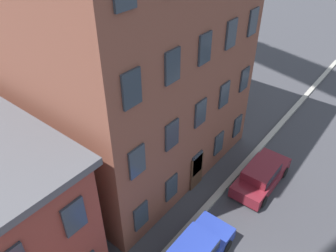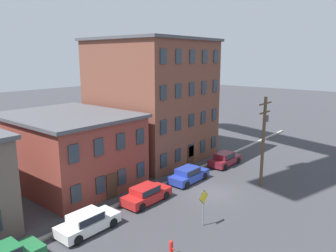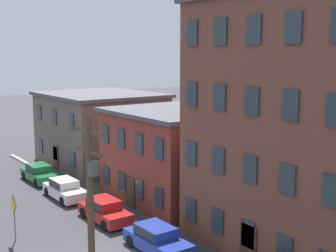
% 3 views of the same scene
% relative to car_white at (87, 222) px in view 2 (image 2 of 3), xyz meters
% --- Properties ---
extents(ground_plane, '(200.00, 200.00, 0.00)m').
position_rel_car_white_xyz_m(ground_plane, '(11.08, -3.07, -0.75)').
color(ground_plane, '#38383D').
extents(kerb_strip, '(56.00, 0.36, 0.16)m').
position_rel_car_white_xyz_m(kerb_strip, '(11.08, 1.43, -0.67)').
color(kerb_strip, '#9E998E').
rests_on(kerb_strip, ground_plane).
extents(apartment_midblock, '(9.79, 12.17, 6.62)m').
position_rel_car_white_xyz_m(apartment_midblock, '(4.65, 8.76, 2.58)').
color(apartment_midblock, brown).
rests_on(apartment_midblock, ground_plane).
extents(apartment_far, '(12.05, 11.90, 13.77)m').
position_rel_car_white_xyz_m(apartment_far, '(15.98, 8.62, 6.15)').
color(apartment_far, brown).
rests_on(apartment_far, ground_plane).
extents(car_white, '(4.40, 1.92, 1.43)m').
position_rel_car_white_xyz_m(car_white, '(0.00, 0.00, 0.00)').
color(car_white, silver).
rests_on(car_white, ground_plane).
extents(car_red, '(4.40, 1.92, 1.43)m').
position_rel_car_white_xyz_m(car_red, '(5.95, 0.13, 0.00)').
color(car_red, '#B21E1E').
rests_on(car_red, ground_plane).
extents(car_blue, '(4.40, 1.92, 1.43)m').
position_rel_car_white_xyz_m(car_blue, '(11.82, 0.15, 0.00)').
color(car_blue, '#233899').
rests_on(car_blue, ground_plane).
extents(car_maroon, '(4.40, 1.92, 1.43)m').
position_rel_car_white_xyz_m(car_maroon, '(18.37, -0.01, 0.00)').
color(car_maroon, maroon).
rests_on(car_maroon, ground_plane).
extents(caution_sign, '(1.07, 0.08, 2.71)m').
position_rel_car_white_xyz_m(caution_sign, '(5.73, -5.61, 1.08)').
color(caution_sign, slate).
rests_on(caution_sign, ground_plane).
extents(utility_pole, '(2.40, 0.44, 8.29)m').
position_rel_car_white_xyz_m(utility_pole, '(15.48, -5.55, 3.92)').
color(utility_pole, brown).
rests_on(utility_pole, ground_plane).
extents(fire_hydrant, '(0.24, 0.34, 0.96)m').
position_rel_car_white_xyz_m(fire_hydrant, '(1.57, -6.09, -0.27)').
color(fire_hydrant, red).
rests_on(fire_hydrant, ground_plane).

